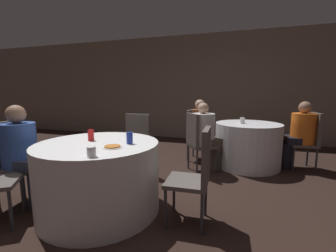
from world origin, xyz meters
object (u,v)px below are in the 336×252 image
at_px(chair_near_east, 197,169).
at_px(person_blue_shirt, 25,154).
at_px(person_white_shirt, 206,136).
at_px(soda_can_blue, 130,138).
at_px(chair_near_north, 136,140).
at_px(table_near, 99,177).
at_px(chair_far_west, 194,131).
at_px(soda_can_red, 91,135).
at_px(chair_far_southwest, 197,138).
at_px(table_far, 247,145).
at_px(chair_far_east, 309,137).
at_px(pizza_plate_near, 112,147).
at_px(person_orange_shirt, 299,134).
at_px(person_floral_shirt, 203,131).
at_px(chair_near_west, 12,156).

xyz_separation_m(chair_near_east, person_blue_shirt, (-1.96, -0.17, 0.03)).
height_order(person_white_shirt, soda_can_blue, person_white_shirt).
xyz_separation_m(chair_near_east, chair_near_north, (-1.13, 1.02, 0.00)).
bearing_deg(person_white_shirt, chair_near_north, -97.00).
distance_m(table_near, person_white_shirt, 1.86).
bearing_deg(soda_can_blue, chair_far_west, 82.67).
bearing_deg(soda_can_red, chair_far_southwest, 57.29).
xyz_separation_m(table_far, chair_far_east, (0.96, 0.12, 0.18)).
bearing_deg(pizza_plate_near, person_white_shirt, 69.12).
xyz_separation_m(person_orange_shirt, person_floral_shirt, (-1.60, -0.00, -0.02)).
xyz_separation_m(chair_near_north, chair_far_west, (0.69, 1.13, 0.00)).
bearing_deg(person_blue_shirt, chair_far_east, 116.03).
bearing_deg(person_blue_shirt, person_white_shirt, 125.57).
bearing_deg(person_floral_shirt, soda_can_red, -16.75).
distance_m(table_far, person_floral_shirt, 0.82).
bearing_deg(chair_far_southwest, chair_far_west, 158.78).
distance_m(chair_far_east, soda_can_blue, 3.08).
bearing_deg(soda_can_blue, chair_near_east, -0.94).
xyz_separation_m(pizza_plate_near, soda_can_red, (-0.39, 0.20, 0.05)).
bearing_deg(person_orange_shirt, soda_can_blue, 128.85).
height_order(chair_near_west, chair_far_west, same).
relative_size(pizza_plate_near, soda_can_blue, 1.64).
bearing_deg(soda_can_red, chair_far_west, 70.49).
bearing_deg(soda_can_red, chair_near_north, 86.31).
bearing_deg(person_floral_shirt, table_far, 90.00).
xyz_separation_m(chair_near_west, person_floral_shirt, (1.85, 2.32, 0.02)).
xyz_separation_m(chair_near_west, person_orange_shirt, (3.45, 2.32, 0.03)).
relative_size(chair_far_west, chair_far_east, 1.00).
bearing_deg(soda_can_blue, chair_near_north, 112.37).
xyz_separation_m(chair_near_east, chair_far_east, (1.49, 2.15, 0.00)).
bearing_deg(soda_can_blue, table_far, 58.41).
distance_m(soda_can_blue, soda_can_red, 0.48).
bearing_deg(pizza_plate_near, soda_can_blue, 66.45).
height_order(chair_far_southwest, soda_can_red, chair_far_southwest).
bearing_deg(table_near, chair_far_east, 40.69).
bearing_deg(chair_near_north, soda_can_red, 82.74).
height_order(pizza_plate_near, soda_can_red, soda_can_red).
height_order(table_far, person_floral_shirt, person_floral_shirt).
bearing_deg(chair_near_west, soda_can_red, 95.08).
bearing_deg(chair_near_east, chair_far_southwest, 7.94).
xyz_separation_m(chair_far_west, person_white_shirt, (0.30, -0.59, 0.03)).
relative_size(chair_near_west, chair_far_west, 1.00).
relative_size(chair_far_southwest, person_blue_shirt, 0.83).
height_order(table_far, chair_far_west, chair_far_west).
distance_m(chair_far_west, chair_far_east, 1.93).
bearing_deg(table_far, chair_far_southwest, -144.51).
bearing_deg(soda_can_red, person_orange_shirt, 39.87).
xyz_separation_m(chair_near_east, chair_far_southwest, (-0.27, 1.46, 0.00)).
bearing_deg(chair_near_north, chair_far_southwest, -156.23).
bearing_deg(chair_far_southwest, chair_near_west, -83.69).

